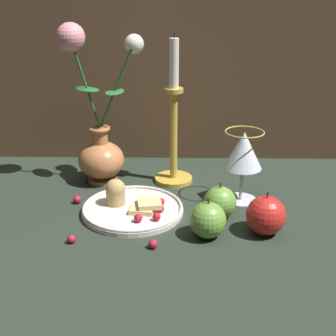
{
  "coord_description": "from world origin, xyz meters",
  "views": [
    {
      "loc": [
        0.03,
        -0.87,
        0.45
      ],
      "look_at": [
        0.01,
        0.0,
        0.1
      ],
      "focal_mm": 50.0,
      "sensor_mm": 36.0,
      "label": 1
    }
  ],
  "objects_px": {
    "vase": "(98,134)",
    "apple_beside_vase": "(266,215)",
    "plate_with_pastries": "(131,207)",
    "wine_glass": "(243,153)",
    "apple_at_table_edge": "(208,220)",
    "apple_near_glass": "(220,203)",
    "candlestick": "(174,134)"
  },
  "relations": [
    {
      "from": "plate_with_pastries",
      "to": "candlestick",
      "type": "xyz_separation_m",
      "value": [
        0.09,
        0.16,
        0.11
      ]
    },
    {
      "from": "apple_at_table_edge",
      "to": "plate_with_pastries",
      "type": "bearing_deg",
      "value": 148.03
    },
    {
      "from": "candlestick",
      "to": "apple_beside_vase",
      "type": "xyz_separation_m",
      "value": [
        0.18,
        -0.25,
        -0.08
      ]
    },
    {
      "from": "wine_glass",
      "to": "vase",
      "type": "bearing_deg",
      "value": 162.71
    },
    {
      "from": "apple_near_glass",
      "to": "candlestick",
      "type": "bearing_deg",
      "value": 117.4
    },
    {
      "from": "apple_near_glass",
      "to": "wine_glass",
      "type": "bearing_deg",
      "value": 56.7
    },
    {
      "from": "plate_with_pastries",
      "to": "wine_glass",
      "type": "bearing_deg",
      "value": 14.94
    },
    {
      "from": "wine_glass",
      "to": "plate_with_pastries",
      "type": "bearing_deg",
      "value": -165.06
    },
    {
      "from": "wine_glass",
      "to": "apple_at_table_edge",
      "type": "relative_size",
      "value": 1.95
    },
    {
      "from": "vase",
      "to": "apple_near_glass",
      "type": "relative_size",
      "value": 4.66
    },
    {
      "from": "apple_near_glass",
      "to": "apple_at_table_edge",
      "type": "relative_size",
      "value": 0.97
    },
    {
      "from": "vase",
      "to": "apple_at_table_edge",
      "type": "distance_m",
      "value": 0.36
    },
    {
      "from": "vase",
      "to": "apple_beside_vase",
      "type": "height_order",
      "value": "vase"
    },
    {
      "from": "wine_glass",
      "to": "candlestick",
      "type": "relative_size",
      "value": 0.46
    },
    {
      "from": "plate_with_pastries",
      "to": "apple_beside_vase",
      "type": "bearing_deg",
      "value": -17.03
    },
    {
      "from": "apple_beside_vase",
      "to": "apple_at_table_edge",
      "type": "bearing_deg",
      "value": -172.4
    },
    {
      "from": "plate_with_pastries",
      "to": "apple_beside_vase",
      "type": "distance_m",
      "value": 0.28
    },
    {
      "from": "plate_with_pastries",
      "to": "apple_near_glass",
      "type": "relative_size",
      "value": 2.68
    },
    {
      "from": "vase",
      "to": "wine_glass",
      "type": "bearing_deg",
      "value": -17.29
    },
    {
      "from": "wine_glass",
      "to": "apple_at_table_edge",
      "type": "distance_m",
      "value": 0.19
    },
    {
      "from": "apple_beside_vase",
      "to": "plate_with_pastries",
      "type": "bearing_deg",
      "value": 162.97
    },
    {
      "from": "vase",
      "to": "wine_glass",
      "type": "xyz_separation_m",
      "value": [
        0.32,
        -0.1,
        -0.01
      ]
    },
    {
      "from": "vase",
      "to": "candlestick",
      "type": "xyz_separation_m",
      "value": [
        0.18,
        0.0,
        -0.0
      ]
    },
    {
      "from": "apple_at_table_edge",
      "to": "apple_near_glass",
      "type": "bearing_deg",
      "value": 69.28
    },
    {
      "from": "plate_with_pastries",
      "to": "wine_glass",
      "type": "xyz_separation_m",
      "value": [
        0.24,
        0.06,
        0.1
      ]
    },
    {
      "from": "plate_with_pastries",
      "to": "wine_glass",
      "type": "distance_m",
      "value": 0.26
    },
    {
      "from": "candlestick",
      "to": "apple_near_glass",
      "type": "bearing_deg",
      "value": -62.6
    },
    {
      "from": "candlestick",
      "to": "apple_at_table_edge",
      "type": "xyz_separation_m",
      "value": [
        0.07,
        -0.26,
        -0.08
      ]
    },
    {
      "from": "plate_with_pastries",
      "to": "candlestick",
      "type": "bearing_deg",
      "value": 62.05
    },
    {
      "from": "vase",
      "to": "wine_glass",
      "type": "distance_m",
      "value": 0.34
    },
    {
      "from": "plate_with_pastries",
      "to": "apple_beside_vase",
      "type": "xyz_separation_m",
      "value": [
        0.26,
        -0.08,
        0.02
      ]
    },
    {
      "from": "wine_glass",
      "to": "apple_near_glass",
      "type": "xyz_separation_m",
      "value": [
        -0.05,
        -0.08,
        -0.08
      ]
    }
  ]
}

